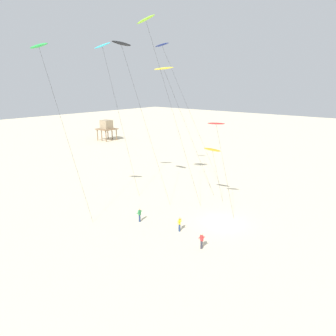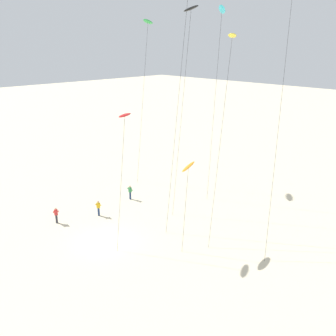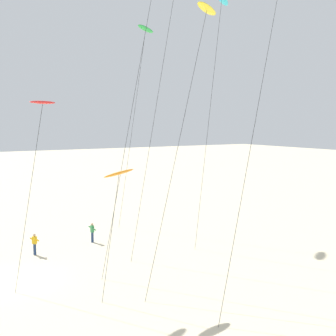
{
  "view_description": "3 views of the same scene",
  "coord_description": "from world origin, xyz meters",
  "px_view_note": "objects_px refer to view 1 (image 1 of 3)",
  "views": [
    {
      "loc": [
        -29.61,
        -16.55,
        15.87
      ],
      "look_at": [
        0.18,
        8.66,
        5.1
      ],
      "focal_mm": 33.06,
      "sensor_mm": 36.0,
      "label": 1
    },
    {
      "loc": [
        25.83,
        -17.42,
        17.24
      ],
      "look_at": [
        -0.43,
        8.22,
        5.03
      ],
      "focal_mm": 40.65,
      "sensor_mm": 36.0,
      "label": 2
    },
    {
      "loc": [
        28.56,
        -5.44,
        10.19
      ],
      "look_at": [
        -1.18,
        12.26,
        6.57
      ],
      "focal_mm": 47.03,
      "sensor_mm": 36.0,
      "label": 3
    }
  ],
  "objects_px": {
    "kite_black": "(122,45)",
    "stilt_house": "(107,126)",
    "kite_flyer_nearest": "(180,224)",
    "kite_flyer_middle": "(139,215)",
    "kite_flyer_furthest": "(202,241)",
    "kite_yellow": "(164,70)",
    "kite_orange": "(212,150)",
    "kite_red": "(216,125)",
    "kite_lime": "(147,23)",
    "kite_navy": "(163,48)",
    "kite_cyan": "(103,48)",
    "kite_green": "(39,48)"
  },
  "relations": [
    {
      "from": "kite_black",
      "to": "stilt_house",
      "type": "distance_m",
      "value": 51.53
    },
    {
      "from": "kite_flyer_nearest",
      "to": "kite_flyer_middle",
      "type": "height_order",
      "value": "same"
    },
    {
      "from": "kite_flyer_furthest",
      "to": "stilt_house",
      "type": "relative_size",
      "value": 0.29
    },
    {
      "from": "kite_yellow",
      "to": "kite_black",
      "type": "height_order",
      "value": "kite_black"
    },
    {
      "from": "kite_orange",
      "to": "kite_red",
      "type": "bearing_deg",
      "value": -144.5
    },
    {
      "from": "kite_orange",
      "to": "kite_lime",
      "type": "bearing_deg",
      "value": 133.84
    },
    {
      "from": "kite_yellow",
      "to": "kite_navy",
      "type": "relative_size",
      "value": 0.83
    },
    {
      "from": "kite_navy",
      "to": "kite_orange",
      "type": "bearing_deg",
      "value": -101.87
    },
    {
      "from": "kite_cyan",
      "to": "kite_yellow",
      "type": "relative_size",
      "value": 1.17
    },
    {
      "from": "kite_orange",
      "to": "kite_flyer_nearest",
      "type": "xyz_separation_m",
      "value": [
        -10.23,
        -2.51,
        -6.26
      ]
    },
    {
      "from": "kite_green",
      "to": "kite_flyer_middle",
      "type": "distance_m",
      "value": 21.09
    },
    {
      "from": "kite_yellow",
      "to": "stilt_house",
      "type": "height_order",
      "value": "kite_yellow"
    },
    {
      "from": "kite_lime",
      "to": "kite_green",
      "type": "bearing_deg",
      "value": 157.24
    },
    {
      "from": "kite_orange",
      "to": "stilt_house",
      "type": "xyz_separation_m",
      "value": [
        20.75,
        48.23,
        -3.08
      ]
    },
    {
      "from": "kite_yellow",
      "to": "kite_flyer_middle",
      "type": "xyz_separation_m",
      "value": [
        -9.86,
        -4.61,
        -16.69
      ]
    },
    {
      "from": "kite_red",
      "to": "kite_lime",
      "type": "relative_size",
      "value": 0.49
    },
    {
      "from": "kite_orange",
      "to": "kite_flyer_furthest",
      "type": "xyz_separation_m",
      "value": [
        -11.77,
        -6.48,
        -6.26
      ]
    },
    {
      "from": "kite_lime",
      "to": "kite_flyer_furthest",
      "type": "bearing_deg",
      "value": -114.91
    },
    {
      "from": "kite_green",
      "to": "kite_navy",
      "type": "bearing_deg",
      "value": -0.76
    },
    {
      "from": "kite_orange",
      "to": "kite_lime",
      "type": "distance_m",
      "value": 17.8
    },
    {
      "from": "kite_lime",
      "to": "stilt_house",
      "type": "bearing_deg",
      "value": 57.65
    },
    {
      "from": "kite_yellow",
      "to": "kite_red",
      "type": "distance_m",
      "value": 12.51
    },
    {
      "from": "kite_yellow",
      "to": "kite_black",
      "type": "bearing_deg",
      "value": 168.15
    },
    {
      "from": "kite_flyer_middle",
      "to": "kite_flyer_furthest",
      "type": "height_order",
      "value": "same"
    },
    {
      "from": "kite_cyan",
      "to": "kite_lime",
      "type": "relative_size",
      "value": 0.89
    },
    {
      "from": "kite_green",
      "to": "kite_lime",
      "type": "relative_size",
      "value": 0.85
    },
    {
      "from": "kite_flyer_middle",
      "to": "stilt_house",
      "type": "relative_size",
      "value": 0.29
    },
    {
      "from": "kite_lime",
      "to": "kite_flyer_furthest",
      "type": "relative_size",
      "value": 14.19
    },
    {
      "from": "kite_cyan",
      "to": "stilt_house",
      "type": "xyz_separation_m",
      "value": [
        28.01,
        35.33,
        -16.19
      ]
    },
    {
      "from": "kite_red",
      "to": "kite_lime",
      "type": "distance_m",
      "value": 14.9
    },
    {
      "from": "kite_black",
      "to": "kite_flyer_middle",
      "type": "height_order",
      "value": "kite_black"
    },
    {
      "from": "kite_black",
      "to": "kite_red",
      "type": "distance_m",
      "value": 15.21
    },
    {
      "from": "kite_black",
      "to": "kite_flyer_furthest",
      "type": "relative_size",
      "value": 12.63
    },
    {
      "from": "stilt_house",
      "to": "kite_cyan",
      "type": "bearing_deg",
      "value": -128.42
    },
    {
      "from": "kite_black",
      "to": "kite_flyer_middle",
      "type": "xyz_separation_m",
      "value": [
        -3.51,
        -5.95,
        -19.42
      ]
    },
    {
      "from": "kite_black",
      "to": "kite_flyer_nearest",
      "type": "relative_size",
      "value": 12.63
    },
    {
      "from": "kite_cyan",
      "to": "kite_orange",
      "type": "relative_size",
      "value": 2.81
    },
    {
      "from": "kite_cyan",
      "to": "kite_flyer_nearest",
      "type": "relative_size",
      "value": 12.66
    },
    {
      "from": "kite_cyan",
      "to": "kite_flyer_nearest",
      "type": "distance_m",
      "value": 24.93
    },
    {
      "from": "kite_black",
      "to": "kite_orange",
      "type": "bearing_deg",
      "value": -47.47
    },
    {
      "from": "stilt_house",
      "to": "kite_flyer_middle",
      "type": "bearing_deg",
      "value": -125.14
    },
    {
      "from": "kite_green",
      "to": "kite_flyer_nearest",
      "type": "height_order",
      "value": "kite_green"
    },
    {
      "from": "kite_navy",
      "to": "kite_flyer_furthest",
      "type": "height_order",
      "value": "kite_navy"
    },
    {
      "from": "kite_yellow",
      "to": "kite_red",
      "type": "xyz_separation_m",
      "value": [
        -2.93,
        -10.38,
        -6.35
      ]
    },
    {
      "from": "kite_red",
      "to": "kite_navy",
      "type": "height_order",
      "value": "kite_navy"
    },
    {
      "from": "kite_black",
      "to": "kite_green",
      "type": "height_order",
      "value": "kite_black"
    },
    {
      "from": "kite_navy",
      "to": "kite_yellow",
      "type": "bearing_deg",
      "value": -137.55
    },
    {
      "from": "kite_flyer_nearest",
      "to": "stilt_house",
      "type": "relative_size",
      "value": 0.29
    },
    {
      "from": "kite_cyan",
      "to": "kite_flyer_furthest",
      "type": "height_order",
      "value": "kite_cyan"
    },
    {
      "from": "kite_black",
      "to": "kite_flyer_middle",
      "type": "distance_m",
      "value": 20.61
    }
  ]
}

